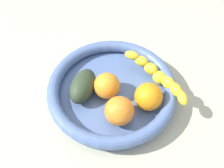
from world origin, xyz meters
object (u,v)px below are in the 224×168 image
Objects in this scene: banana_draped_left at (158,76)px; orange_front at (107,86)px; avocado_dark at (83,86)px; orange_mid_left at (119,111)px; orange_mid_right at (148,97)px; fruit_bowl at (112,90)px.

orange_front is (-8.80, -9.32, 0.10)cm from banana_draped_left.
banana_draped_left is at bearing 46.66° from orange_front.
orange_front is at bearing 30.85° from avocado_dark.
orange_mid_right is at bearing 62.22° from orange_mid_left.
avocado_dark is (-10.99, 1.45, -0.54)cm from orange_mid_left.
fruit_bowl is at bearing 134.57° from orange_mid_left.
avocado_dark is (-13.65, -12.22, -0.24)cm from banana_draped_left.
fruit_bowl is 4.84× the size of orange_mid_right.
orange_front is 7.52cm from orange_mid_left.
orange_mid_left reaches higher than banana_draped_left.
orange_mid_right reaches higher than fruit_bowl.
banana_draped_left is at bearing 45.29° from fruit_bowl.
banana_draped_left is 18.32cm from avocado_dark.
orange_mid_left is at bearing -45.43° from fruit_bowl.
fruit_bowl is 8.21cm from orange_mid_left.
banana_draped_left is at bearing 78.97° from orange_mid_left.
banana_draped_left is at bearing 41.84° from avocado_dark.
orange_mid_right is at bearing -82.40° from banana_draped_left.
banana_draped_left is 3.25× the size of orange_front.
orange_mid_right is (3.58, 6.80, -0.07)cm from orange_mid_left.
orange_mid_left is at bearing -101.03° from banana_draped_left.
fruit_bowl is 3.21× the size of avocado_dark.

